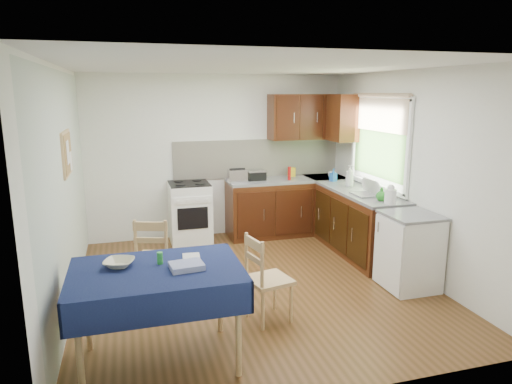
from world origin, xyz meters
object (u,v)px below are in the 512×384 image
object	(u,v)px
dish_rack	(371,193)
kettle	(390,195)
chair_far	(155,255)
chair_near	(265,276)
toaster	(237,176)
sandwich_press	(256,175)
dining_table	(157,281)

from	to	relation	value
dish_rack	kettle	distance (m)	0.50
chair_far	dish_rack	bearing A→B (deg)	-154.44
chair_far	dish_rack	distance (m)	2.91
chair_near	toaster	bearing A→B (deg)	-20.23
chair_near	sandwich_press	world-z (taller)	sandwich_press
chair_far	sandwich_press	world-z (taller)	sandwich_press
toaster	chair_near	bearing A→B (deg)	-104.53
dining_table	dish_rack	world-z (taller)	dish_rack
chair_far	toaster	world-z (taller)	toaster
chair_near	kettle	distance (m)	2.04
dining_table	sandwich_press	bearing A→B (deg)	82.15
dining_table	chair_far	world-z (taller)	chair_far
chair_far	sandwich_press	xyz separation A→B (m)	(1.68, 1.82, 0.49)
sandwich_press	dish_rack	distance (m)	1.86
toaster	kettle	bearing A→B (deg)	-57.85
chair_near	toaster	distance (m)	2.65
chair_far	kettle	distance (m)	2.88
dining_table	chair_near	xyz separation A→B (m)	(1.06, 0.45, -0.26)
chair_near	dish_rack	size ratio (longest dim) A/B	1.94
toaster	dish_rack	world-z (taller)	same
chair_far	chair_near	world-z (taller)	chair_far
dining_table	kettle	distance (m)	3.13
chair_far	toaster	distance (m)	2.24
chair_far	dish_rack	xyz separation A→B (m)	(2.85, 0.38, 0.44)
chair_near	toaster	world-z (taller)	toaster
sandwich_press	dish_rack	bearing A→B (deg)	-31.59
kettle	dining_table	bearing A→B (deg)	-157.46
chair_near	toaster	xyz separation A→B (m)	(0.35, 2.57, 0.53)
dish_rack	kettle	size ratio (longest dim) A/B	1.91
chair_near	sandwich_press	xyz separation A→B (m)	(0.68, 2.69, 0.51)
chair_far	kettle	xyz separation A→B (m)	(2.83, -0.12, 0.52)
chair_near	kettle	size ratio (longest dim) A/B	3.70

